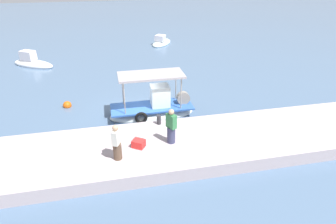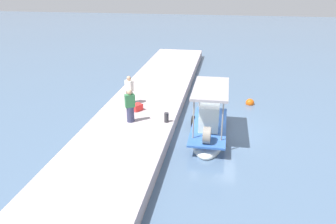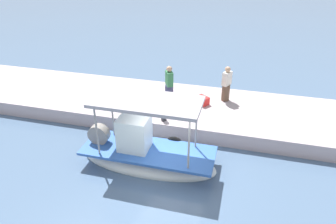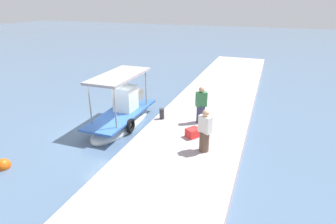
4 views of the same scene
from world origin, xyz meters
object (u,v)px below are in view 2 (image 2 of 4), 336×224
Objects in this scene: fisherman_by_crate at (129,91)px; cargo_crate at (137,107)px; mooring_bollard at (166,117)px; marker_buoy at (250,103)px; fisherman_near_bollard at (130,107)px; main_fishing_boat at (209,129)px.

cargo_crate is at bearing 35.32° from fisherman_by_crate.
mooring_bollard is at bearing 48.68° from fisherman_by_crate.
marker_buoy is at bearing 138.57° from mooring_bollard.
fisherman_near_bollard is 2.73m from fisherman_by_crate.
marker_buoy is (-5.26, 4.64, -0.82)m from mooring_bollard.
marker_buoy is (-5.33, 2.40, -0.38)m from main_fishing_boat.
marker_buoy is at bearing 130.20° from fisherman_near_bollard.
cargo_crate is (-1.35, -1.97, -0.07)m from mooring_bollard.
marker_buoy is at bearing 155.79° from main_fishing_boat.
fisherman_near_bollard is at bearing -82.33° from mooring_bollard.
cargo_crate is at bearing -177.11° from fisherman_near_bollard.
main_fishing_boat is at bearing 92.53° from fisherman_near_bollard.
fisherman_near_bollard reaches higher than fisherman_by_crate.
fisherman_by_crate is 8.00m from marker_buoy.
fisherman_by_crate is at bearing -68.38° from marker_buoy.
fisherman_by_crate is 3.04× the size of cargo_crate.
marker_buoy is (-2.90, 7.33, -1.34)m from fisherman_by_crate.
cargo_crate is at bearing -124.40° from mooring_bollard.
fisherman_near_bollard is at bearing -49.80° from marker_buoy.
fisherman_near_bollard is at bearing -87.47° from main_fishing_boat.
main_fishing_boat is at bearing 71.41° from cargo_crate.
main_fishing_boat is 5.58m from fisherman_by_crate.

